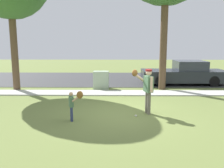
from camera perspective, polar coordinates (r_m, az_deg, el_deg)
The scene contains 8 objects.
ground_plane at distance 12.60m, azimuth 2.05°, elevation -2.33°, with size 48.00×48.00×0.00m, color olive.
sidewalk_strip at distance 12.69m, azimuth 2.05°, elevation -2.10°, with size 36.00×1.20×0.06m, color beige.
road_surface at distance 17.62m, azimuth 1.68°, elevation 1.25°, with size 36.00×6.80×0.02m, color #38383A.
person_adult at distance 9.06m, azimuth 8.28°, elevation -0.50°, with size 0.80×0.57×1.68m.
person_child at distance 8.28m, azimuth -9.04°, elevation -4.12°, with size 0.54×0.35×1.06m.
baseball at distance 8.87m, azimuth 5.64°, elevation -7.44°, with size 0.07×0.07×0.07m, color white.
utility_cabinet at distance 13.93m, azimuth -2.59°, elevation 0.96°, with size 0.87×0.67×1.01m, color #9EB293.
parked_pickup_dark at distance 16.01m, azimuth 16.72°, elevation 2.34°, with size 5.20×1.95×1.48m.
Camera 1 is at (-0.29, -8.81, 2.69)m, focal length 38.81 mm.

